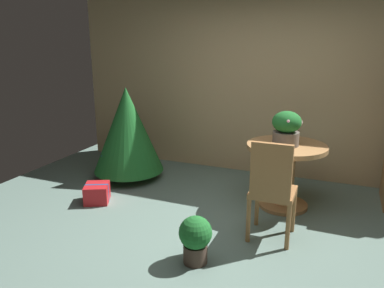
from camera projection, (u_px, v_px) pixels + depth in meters
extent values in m
plane|color=slate|center=(220.00, 243.00, 3.66)|extent=(6.60, 6.60, 0.00)
cube|color=tan|center=(270.00, 86.00, 5.27)|extent=(6.00, 0.10, 2.60)
cylinder|color=#B27F4C|center=(283.00, 204.00, 4.47)|extent=(0.58, 0.58, 0.04)
cylinder|color=#B27F4C|center=(285.00, 176.00, 4.38)|extent=(0.22, 0.22, 0.67)
cylinder|color=#B27F4C|center=(287.00, 147.00, 4.28)|extent=(0.91, 0.91, 0.05)
cylinder|color=#665B51|center=(286.00, 139.00, 4.22)|extent=(0.29, 0.29, 0.16)
ellipsoid|color=#1E6628|center=(287.00, 122.00, 4.17)|extent=(0.33, 0.33, 0.24)
sphere|color=#E5A8B2|center=(288.00, 122.00, 4.04)|extent=(0.06, 0.06, 0.06)
sphere|color=#E5A8B2|center=(275.00, 121.00, 4.24)|extent=(0.07, 0.07, 0.07)
sphere|color=#E5A8B2|center=(283.00, 117.00, 4.26)|extent=(0.07, 0.07, 0.07)
sphere|color=#E5A8B2|center=(299.00, 123.00, 4.16)|extent=(0.08, 0.08, 0.08)
cylinder|color=#9E6B3D|center=(257.00, 205.00, 3.96)|extent=(0.04, 0.04, 0.46)
cylinder|color=#9E6B3D|center=(293.00, 211.00, 3.82)|extent=(0.04, 0.04, 0.46)
cylinder|color=#9E6B3D|center=(248.00, 220.00, 3.63)|extent=(0.04, 0.04, 0.46)
cylinder|color=#9E6B3D|center=(288.00, 227.00, 3.49)|extent=(0.04, 0.04, 0.46)
cube|color=#9E6B3D|center=(273.00, 192.00, 3.66)|extent=(0.42, 0.42, 0.05)
cube|color=#9E6B3D|center=(271.00, 171.00, 3.42)|extent=(0.38, 0.05, 0.52)
cylinder|color=brown|center=(129.00, 174.00, 5.38)|extent=(0.10, 0.10, 0.12)
cone|color=#1E6628|center=(127.00, 130.00, 5.20)|extent=(0.98, 0.98, 1.19)
sphere|color=#2D51A8|center=(103.00, 156.00, 5.14)|extent=(0.04, 0.04, 0.04)
sphere|color=#2D51A8|center=(127.00, 107.00, 5.23)|extent=(0.06, 0.06, 0.06)
sphere|color=#2D51A8|center=(137.00, 131.00, 5.05)|extent=(0.05, 0.05, 0.05)
sphere|color=red|center=(111.00, 130.00, 5.27)|extent=(0.04, 0.04, 0.04)
cube|color=red|center=(97.00, 193.00, 4.57)|extent=(0.39, 0.40, 0.22)
cube|color=#1E569E|center=(97.00, 193.00, 4.57)|extent=(0.27, 0.15, 0.23)
cylinder|color=#4C382D|center=(195.00, 253.00, 3.32)|extent=(0.22, 0.22, 0.17)
sphere|color=#1E6628|center=(195.00, 233.00, 3.27)|extent=(0.30, 0.30, 0.30)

